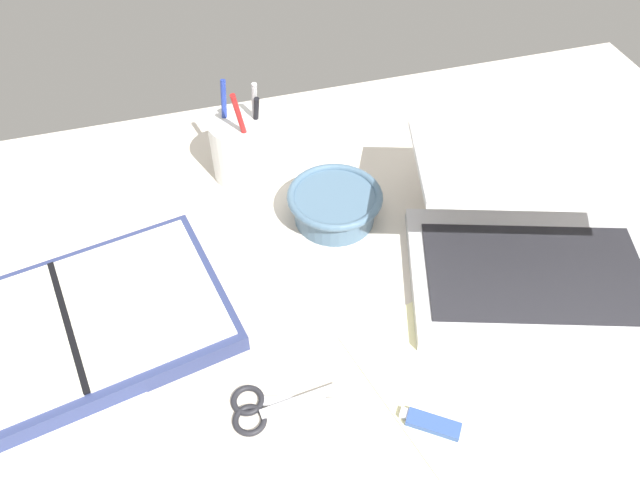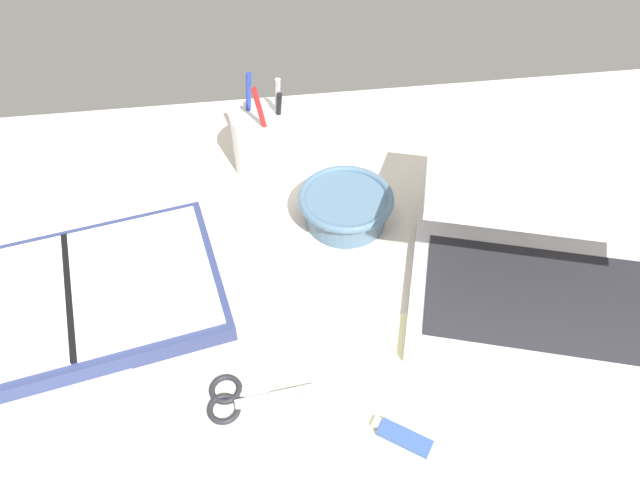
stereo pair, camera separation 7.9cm
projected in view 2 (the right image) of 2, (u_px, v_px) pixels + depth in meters
desk_top at (354, 319)px, 80.83cm from camera, size 140.00×100.00×2.00cm
laptop at (545, 261)px, 79.30cm from camera, size 41.06×40.69×16.12cm
bowl at (346, 206)px, 89.79cm from camera, size 13.79×13.79×4.93cm
pen_cup at (264, 141)px, 96.34cm from camera, size 9.34×9.34×16.55cm
planner at (72, 300)px, 79.86cm from camera, size 41.56×30.32×3.08cm
scissors at (237, 399)px, 71.57cm from camera, size 12.60×6.36×0.80cm
paper_sheet_front at (453, 404)px, 71.39cm from camera, size 26.55×31.19×0.16cm
paper_sheet_beside_planner at (45, 412)px, 70.71cm from camera, size 22.69×28.12×0.16cm
usb_drive at (403, 437)px, 68.19cm from camera, size 6.79×5.49×1.00cm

